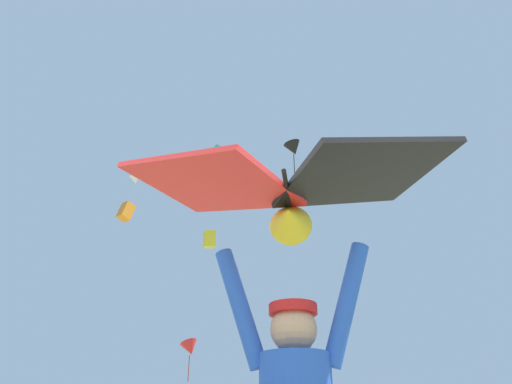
{
  "coord_description": "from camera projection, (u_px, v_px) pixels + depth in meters",
  "views": [
    {
      "loc": [
        -0.26,
        -2.19,
        1.01
      ],
      "look_at": [
        0.22,
        1.58,
        3.02
      ],
      "focal_mm": 33.18,
      "sensor_mm": 36.0,
      "label": 1
    }
  ],
  "objects": [
    {
      "name": "distant_kite_yellow_mid_right",
      "position": [
        209.0,
        239.0,
        34.9
      ],
      "size": [
        0.97,
        1.09,
        1.35
      ],
      "color": "yellow"
    },
    {
      "name": "distant_kite_white_far_center",
      "position": [
        135.0,
        180.0,
        33.8
      ],
      "size": [
        0.93,
        0.89,
        1.83
      ],
      "color": "white"
    },
    {
      "name": "held_stunt_kite",
      "position": [
        288.0,
        189.0,
        2.58
      ],
      "size": [
        1.78,
        1.15,
        0.41
      ],
      "color": "black"
    },
    {
      "name": "distant_kite_teal_low_right",
      "position": [
        346.0,
        305.0,
        35.94
      ],
      "size": [
        1.09,
        1.09,
        0.14
      ],
      "color": "#19B2AD"
    },
    {
      "name": "distant_kite_black_overhead_distant",
      "position": [
        294.0,
        149.0,
        19.36
      ],
      "size": [
        1.05,
        1.0,
        1.66
      ],
      "color": "black"
    },
    {
      "name": "distant_kite_orange_high_left",
      "position": [
        126.0,
        212.0,
        27.37
      ],
      "size": [
        1.09,
        1.01,
        1.16
      ],
      "color": "orange"
    },
    {
      "name": "distant_kite_red_mid_left",
      "position": [
        190.0,
        348.0,
        32.58
      ],
      "size": [
        1.56,
        1.54,
        2.88
      ],
      "color": "red"
    },
    {
      "name": "distant_kite_teal_low_left",
      "position": [
        217.0,
        156.0,
        34.61
      ],
      "size": [
        1.32,
        1.04,
        1.53
      ],
      "color": "#19B2AD"
    }
  ]
}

